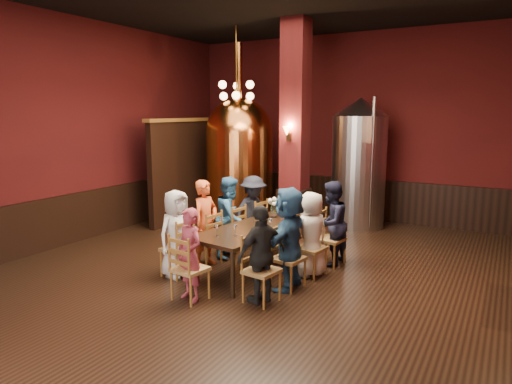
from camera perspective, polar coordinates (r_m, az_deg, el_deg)
The scene contains 37 objects.
room at distance 7.08m, azimuth -2.38°, elevation 6.89°, with size 10.00×10.02×4.50m.
wainscot_back at distance 11.78m, azimuth 10.47°, elevation -0.58°, with size 7.90×0.08×1.00m, color black.
wainscot_left at distance 9.99m, azimuth -22.04°, elevation -3.07°, with size 0.08×9.90×1.00m, color black.
column at distance 9.69m, azimuth 4.90°, elevation 7.72°, with size 0.58×0.58×4.50m, color #460F0F.
partition at distance 11.61m, azimuth -7.48°, elevation 2.85°, with size 0.22×3.50×2.40m, color black.
pendant_cluster at distance 10.49m, azimuth -2.45°, elevation 12.56°, with size 0.90×0.90×1.70m, color #A57226, non-canonical shape.
sconce_column at distance 9.42m, azimuth 4.13°, elevation 7.36°, with size 0.20×0.20×0.36m, color black, non-canonical shape.
dining_table at distance 7.61m, azimuth 0.08°, elevation -4.81°, with size 1.32×2.52×0.75m.
chair_0 at distance 7.51m, azimuth -9.83°, elevation -6.96°, with size 0.46×0.46×0.92m, color #8F5F24, non-canonical shape.
person_0 at distance 7.44m, azimuth -9.88°, elevation -5.14°, with size 0.69×0.45×1.42m, color silver.
chair_1 at distance 7.96m, azimuth -6.28°, elevation -5.90°, with size 0.46×0.46×0.92m, color #8F5F24, non-canonical shape.
person_1 at distance 7.89m, azimuth -6.32°, elevation -3.89°, with size 0.55×0.36×1.50m, color #CA4D22.
chair_2 at distance 8.43m, azimuth -3.18°, elevation -4.94°, with size 0.46×0.46×0.92m, color #8F5F24, non-canonical shape.
person_2 at distance 8.36m, azimuth -3.19°, elevation -3.09°, with size 0.72×0.35×1.48m, color #295C8A.
chair_3 at distance 8.93m, azimuth -0.38°, elevation -4.07°, with size 0.46×0.46×0.92m, color #8F5F24, non-canonical shape.
person_3 at distance 8.88m, azimuth -0.38°, elevation -2.51°, with size 0.92×0.53×1.42m, color black.
chair_4 at distance 6.42m, azimuth 0.72°, elevation -9.78°, with size 0.46×0.46×0.92m, color #8F5F24, non-canonical shape.
person_4 at distance 6.35m, azimuth 0.72°, elevation -7.79°, with size 0.81×0.34×1.39m, color black.
chair_5 at distance 6.94m, azimuth 4.05°, elevation -8.26°, with size 0.46×0.46×0.92m, color #8F5F24, non-canonical shape.
person_5 at distance 6.85m, azimuth 4.08°, elevation -5.75°, with size 1.44×0.46×1.55m, color #2A537E.
chair_6 at distance 7.48m, azimuth 6.85°, elevation -6.96°, with size 0.46×0.46×0.92m, color #8F5F24, non-canonical shape.
person_6 at distance 7.42m, azimuth 6.89°, elevation -5.26°, with size 0.67×0.44×1.38m, color silver.
chair_7 at distance 8.04m, azimuth 9.30°, elevation -5.80°, with size 0.46×0.46×0.92m, color #8F5F24, non-canonical shape.
person_7 at distance 7.97m, azimuth 9.35°, elevation -3.89°, with size 0.72×0.35×1.47m, color black.
chair_8 at distance 6.56m, azimuth -8.26°, elevation -9.44°, with size 0.46×0.46×0.92m, color #8F5F24, non-canonical shape.
person_8 at distance 6.50m, azimuth -8.31°, elevation -7.76°, with size 0.48×0.32×1.32m, color #91303F.
copper_kettle at distance 10.87m, azimuth -2.07°, elevation 4.16°, with size 1.77×1.77×4.18m.
steel_vessel at distance 10.68m, azimuth 12.74°, elevation 3.53°, with size 1.61×1.61×2.94m.
rose_vase at distance 8.21m, azimuth 2.18°, elevation -1.53°, with size 0.22×0.22×0.37m.
wine_glass_0 at distance 8.01m, azimuth 3.22°, elevation -2.97°, with size 0.07×0.07×0.17m, color white, non-canonical shape.
wine_glass_1 at distance 8.26m, azimuth 1.31°, elevation -2.57°, with size 0.07×0.07×0.17m, color white, non-canonical shape.
wine_glass_2 at distance 7.19m, azimuth 0.84°, elevation -4.48°, with size 0.07×0.07×0.17m, color white, non-canonical shape.
wine_glass_3 at distance 7.05m, azimuth -2.58°, elevation -4.79°, with size 0.07×0.07×0.17m, color white, non-canonical shape.
wine_glass_4 at distance 7.13m, azimuth 0.44°, elevation -4.61°, with size 0.07×0.07×0.17m, color white, non-canonical shape.
wine_glass_5 at distance 7.62m, azimuth 0.53°, elevation -3.65°, with size 0.07×0.07×0.17m, color white, non-canonical shape.
wine_glass_6 at distance 7.43m, azimuth 1.79°, elevation -4.01°, with size 0.07×0.07×0.17m, color white, non-canonical shape.
wine_glass_7 at distance 7.05m, azimuth -4.94°, elevation -4.82°, with size 0.07×0.07×0.17m, color white, non-canonical shape.
Camera 1 is at (3.72, -6.01, 2.64)m, focal length 32.00 mm.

